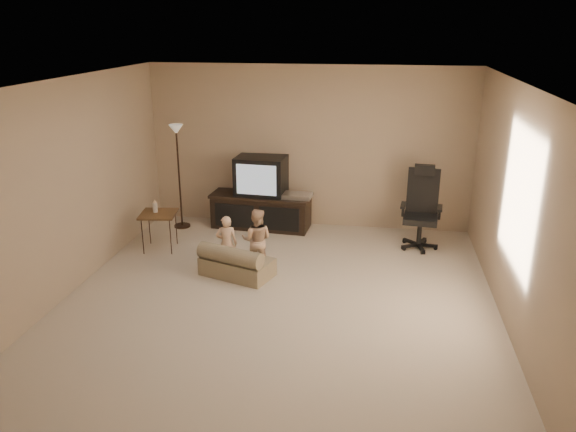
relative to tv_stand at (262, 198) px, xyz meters
name	(u,v)px	position (x,y,z in m)	size (l,w,h in m)	color
floor	(278,303)	(0.70, -2.49, -0.47)	(5.50, 5.50, 0.00)	#C1B199
room_shell	(277,176)	(0.70, -2.49, 1.05)	(5.50, 5.50, 5.50)	white
tv_stand	(262,198)	(0.00, 0.00, 0.00)	(1.61, 0.69, 1.13)	black
office_chair	(421,219)	(2.42, -0.44, -0.05)	(0.60, 0.63, 1.18)	black
side_table	(158,214)	(-1.25, -1.14, 0.05)	(0.56, 0.56, 0.73)	brown
floor_lamp	(178,153)	(-1.26, -0.21, 0.72)	(0.25, 0.25, 1.63)	#2F1F15
child_sofa	(235,263)	(0.04, -1.87, -0.29)	(1.00, 0.76, 0.44)	gray
toddler_left	(227,244)	(-0.10, -1.72, -0.09)	(0.28, 0.20, 0.76)	#D9AB88
toddler_right	(257,240)	(0.27, -1.62, -0.05)	(0.41, 0.22, 0.84)	#D9AB88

